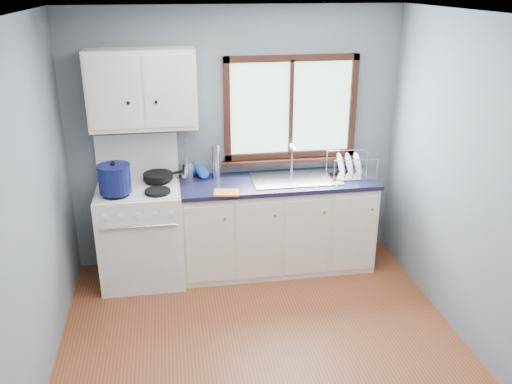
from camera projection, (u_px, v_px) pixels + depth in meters
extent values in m
cube|color=brown|center=(269.00, 366.00, 4.07)|extent=(3.20, 3.60, 0.02)
cube|color=white|center=(273.00, 15.00, 3.15)|extent=(3.20, 3.60, 0.02)
cube|color=slate|center=(236.00, 139.00, 5.27)|extent=(3.20, 0.02, 2.50)
cube|color=slate|center=(17.00, 230.00, 3.37)|extent=(0.02, 3.60, 2.50)
cube|color=slate|center=(492.00, 199.00, 3.85)|extent=(0.02, 3.60, 2.50)
cube|color=white|center=(142.00, 235.00, 5.10)|extent=(0.76, 0.65, 0.92)
cube|color=white|center=(137.00, 156.00, 5.13)|extent=(0.76, 0.05, 0.44)
cube|color=silver|center=(138.00, 189.00, 4.93)|extent=(0.72, 0.59, 0.01)
cylinder|color=black|center=(116.00, 194.00, 4.76)|extent=(0.23, 0.23, 0.03)
cylinder|color=black|center=(158.00, 192.00, 4.81)|extent=(0.23, 0.23, 0.03)
cylinder|color=black|center=(119.00, 182.00, 5.04)|extent=(0.23, 0.23, 0.03)
cylinder|color=black|center=(158.00, 180.00, 5.09)|extent=(0.23, 0.23, 0.03)
cylinder|color=silver|center=(138.00, 227.00, 4.70)|extent=(0.66, 0.02, 0.02)
cube|color=silver|center=(141.00, 256.00, 4.83)|extent=(0.66, 0.01, 0.55)
cube|color=white|center=(277.00, 226.00, 5.33)|extent=(1.85, 0.60, 0.88)
cube|color=black|center=(276.00, 261.00, 5.50)|extent=(1.85, 0.54, 0.08)
cube|color=black|center=(278.00, 182.00, 5.16)|extent=(1.89, 0.64, 0.04)
cube|color=silver|center=(296.00, 179.00, 5.18)|extent=(0.84, 0.46, 0.01)
cube|color=silver|center=(275.00, 187.00, 5.18)|extent=(0.36, 0.40, 0.14)
cube|color=silver|center=(316.00, 185.00, 5.24)|extent=(0.36, 0.40, 0.14)
cylinder|color=silver|center=(292.00, 159.00, 5.31)|extent=(0.02, 0.02, 0.28)
cylinder|color=silver|center=(294.00, 148.00, 5.20)|extent=(0.02, 0.16, 0.02)
sphere|color=silver|center=(292.00, 145.00, 5.26)|extent=(0.04, 0.04, 0.04)
cube|color=#9EC6A8|center=(291.00, 108.00, 5.22)|extent=(1.22, 0.01, 0.92)
cube|color=#32170F|center=(292.00, 58.00, 5.03)|extent=(1.30, 0.05, 0.06)
cube|color=#32170F|center=(290.00, 155.00, 5.38)|extent=(1.30, 0.05, 0.06)
cube|color=#32170F|center=(227.00, 110.00, 5.11)|extent=(0.06, 0.05, 1.00)
cube|color=#32170F|center=(353.00, 106.00, 5.30)|extent=(0.06, 0.05, 1.00)
cube|color=#32170F|center=(291.00, 108.00, 5.21)|extent=(0.03, 0.05, 0.92)
cube|color=#32170F|center=(290.00, 160.00, 5.37)|extent=(1.36, 0.10, 0.03)
cube|color=white|center=(142.00, 89.00, 4.78)|extent=(0.95, 0.32, 0.70)
cube|color=white|center=(113.00, 94.00, 4.59)|extent=(0.44, 0.01, 0.62)
cube|color=white|center=(170.00, 92.00, 4.66)|extent=(0.44, 0.01, 0.62)
sphere|color=black|center=(128.00, 103.00, 4.62)|extent=(0.03, 0.03, 0.03)
sphere|color=black|center=(156.00, 102.00, 4.66)|extent=(0.03, 0.03, 0.03)
cylinder|color=black|center=(158.00, 176.00, 5.07)|extent=(0.36, 0.36, 0.05)
cube|color=black|center=(177.00, 172.00, 5.16)|extent=(0.15, 0.08, 0.02)
cylinder|color=#0E144B|center=(115.00, 179.00, 4.72)|extent=(0.36, 0.36, 0.24)
cylinder|color=#0E144B|center=(113.00, 166.00, 4.68)|extent=(0.38, 0.38, 0.02)
sphere|color=black|center=(113.00, 164.00, 4.67)|extent=(0.06, 0.06, 0.04)
cylinder|color=silver|center=(188.00, 170.00, 5.19)|extent=(0.16, 0.16, 0.16)
cylinder|color=silver|center=(190.00, 154.00, 5.13)|extent=(0.01, 0.01, 0.23)
cylinder|color=silver|center=(185.00, 151.00, 5.14)|extent=(0.01, 0.01, 0.28)
cylinder|color=silver|center=(187.00, 156.00, 5.11)|extent=(0.01, 0.01, 0.21)
cylinder|color=silver|center=(216.00, 162.00, 5.16)|extent=(0.09, 0.09, 0.33)
imported|color=blue|center=(205.00, 166.00, 5.13)|extent=(0.13, 0.13, 0.27)
cube|color=orange|center=(226.00, 193.00, 4.84)|extent=(0.25, 0.20, 0.02)
cube|color=silver|center=(351.00, 175.00, 5.28)|extent=(0.45, 0.36, 0.02)
cylinder|color=silver|center=(334.00, 171.00, 5.08)|extent=(0.01, 0.01, 0.21)
cylinder|color=silver|center=(377.00, 170.00, 5.12)|extent=(0.01, 0.01, 0.21)
cylinder|color=silver|center=(327.00, 161.00, 5.37)|extent=(0.01, 0.01, 0.21)
cylinder|color=silver|center=(367.00, 160.00, 5.41)|extent=(0.01, 0.01, 0.21)
cylinder|color=silver|center=(357.00, 160.00, 5.06)|extent=(0.42, 0.03, 0.01)
cylinder|color=silver|center=(348.00, 150.00, 5.35)|extent=(0.42, 0.03, 0.01)
cylinder|color=white|center=(341.00, 165.00, 5.23)|extent=(0.07, 0.23, 0.23)
cylinder|color=white|center=(349.00, 164.00, 5.24)|extent=(0.07, 0.23, 0.23)
cylinder|color=white|center=(358.00, 164.00, 5.25)|extent=(0.07, 0.23, 0.23)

